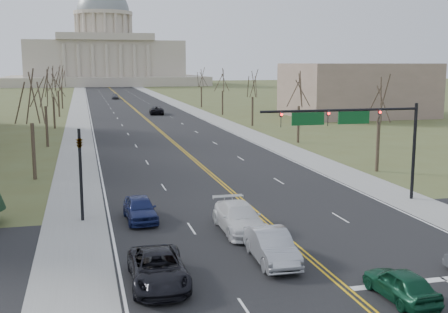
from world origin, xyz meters
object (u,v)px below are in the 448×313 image
signal_mast (353,124)px  car_sb_inner_second (239,218)px  car_sb_inner_lead (272,246)px  car_sb_outer_lead (158,269)px  car_nb_inner_lead (401,284)px  car_far_nb (156,110)px  car_far_sb (115,96)px  car_sb_outer_second (140,209)px  signal_left (80,164)px

signal_mast → car_sb_inner_second: size_ratio=2.09×
car_sb_inner_lead → car_sb_outer_lead: car_sb_inner_lead is taller
car_sb_inner_second → car_nb_inner_lead: bearing=-70.4°
car_sb_inner_lead → car_sb_outer_lead: (-6.04, -1.56, -0.07)m
car_nb_inner_lead → car_far_nb: size_ratio=0.71×
car_far_sb → car_sb_inner_lead: bearing=-89.1°
car_sb_outer_second → car_far_nb: same height
car_sb_inner_second → car_far_nb: car_sb_inner_second is taller
car_far_nb → signal_left: bearing=83.1°
car_far_sb → car_sb_outer_second: bearing=-91.7°
signal_left → car_sb_inner_second: size_ratio=1.04×
car_sb_inner_lead → car_sb_inner_second: 5.50m
signal_mast → car_far_sb: (-9.48, 125.20, -4.98)m
car_sb_inner_lead → car_sb_outer_lead: 6.23m
signal_mast → car_sb_outer_lead: (-15.61, -11.83, -4.99)m
signal_left → car_sb_inner_second: signal_left is taller
signal_mast → signal_left: (-18.95, 0.00, -2.05)m
signal_left → car_nb_inner_lead: size_ratio=1.47×
signal_mast → car_sb_outer_second: 16.13m
car_far_nb → car_nb_inner_lead: bearing=93.3°
car_sb_inner_lead → car_sb_outer_second: size_ratio=1.07×
car_nb_inner_lead → car_sb_outer_lead: (-9.91, 4.21, 0.07)m
signal_mast → car_far_nb: 75.12m
car_nb_inner_lead → car_sb_inner_lead: 6.95m
car_sb_inner_lead → car_sb_outer_second: bearing=123.5°
signal_mast → car_nb_inner_lead: (-5.69, -16.04, -5.05)m
signal_left → car_sb_outer_second: bearing=-14.8°
signal_mast → car_sb_outer_second: signal_mast is taller
signal_mast → car_sb_inner_second: 11.91m
car_sb_inner_lead → car_far_sb: (0.09, 135.47, -0.06)m
signal_mast → signal_left: bearing=180.0°
car_sb_inner_lead → car_nb_inner_lead: bearing=-54.2°
car_sb_inner_second → car_sb_inner_lead: bearing=-88.3°
car_sb_inner_lead → car_sb_inner_second: bearing=93.7°
car_far_sb → car_far_nb: bearing=-83.3°
signal_left → car_sb_inner_second: bearing=-27.4°
car_sb_outer_lead → car_sb_outer_second: bearing=89.6°
car_nb_inner_lead → car_sb_inner_second: car_sb_inner_second is taller
car_sb_outer_lead → car_nb_inner_lead: bearing=-21.9°
car_nb_inner_lead → car_sb_outer_second: bearing=-60.9°
car_sb_outer_lead → signal_left: bearing=106.9°
car_sb_inner_second → car_far_nb: size_ratio=1.00×
signal_left → car_sb_outer_lead: 12.64m
car_sb_outer_lead → car_sb_inner_second: size_ratio=0.95×
car_sb_outer_lead → car_far_sb: (6.13, 137.03, 0.01)m
car_nb_inner_lead → car_far_nb: bearing=-94.2°
car_sb_inner_second → car_sb_outer_second: size_ratio=1.23×
signal_left → car_sb_outer_second: signal_left is taller
signal_left → car_far_sb: signal_left is taller
car_sb_outer_lead → car_sb_inner_second: 9.17m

